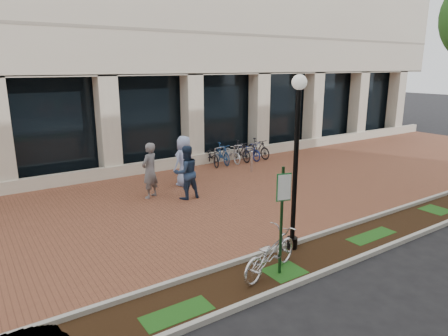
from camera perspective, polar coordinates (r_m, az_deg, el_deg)
ground at (r=14.28m, az=-1.71°, el=-4.25°), size 120.00×120.00×0.00m
brick_plaza at (r=14.28m, az=-1.71°, el=-4.23°), size 40.00×9.00×0.01m
planting_strip at (r=10.53m, az=14.02°, el=-11.70°), size 40.00×1.50×0.01m
curb_plaza_side at (r=10.97m, az=11.11°, el=-10.12°), size 40.00×0.12×0.12m
curb_street_side at (r=10.08m, az=17.26°, el=-12.82°), size 40.00×0.12×0.12m
parking_sign at (r=8.76m, az=8.32°, el=-5.63°), size 0.34×0.07×2.50m
lamppost at (r=9.83m, az=10.25°, el=1.87°), size 0.36×0.36×4.37m
locked_bicycle at (r=9.17m, az=6.59°, el=-11.97°), size 2.04×1.19×1.01m
pedestrian_left at (r=14.25m, az=-10.57°, el=-0.36°), size 0.86×0.77×1.98m
pedestrian_mid at (r=13.98m, az=-5.42°, el=-0.63°), size 0.94×0.74×1.91m
pedestrian_right at (r=15.57m, az=-5.71°, el=1.03°), size 1.12×0.92×1.97m
bollard at (r=17.60m, az=3.96°, el=0.98°), size 0.12×0.12×0.96m
bike_rack_cluster at (r=19.48m, az=1.67°, el=2.28°), size 3.50×1.81×1.01m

